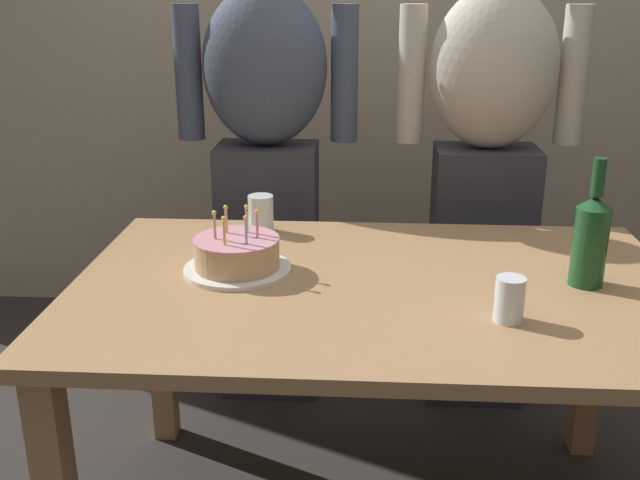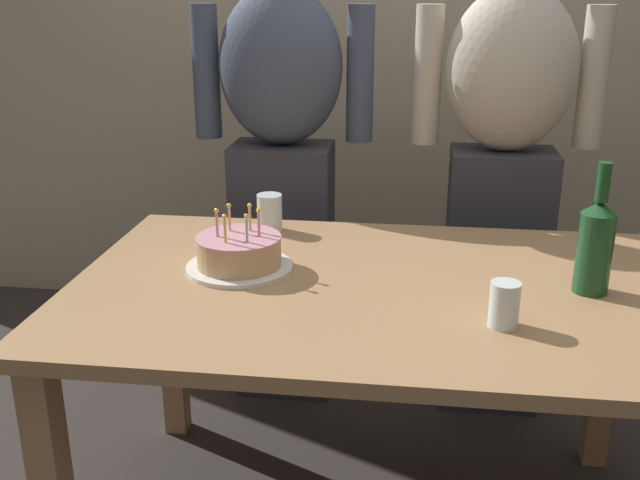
# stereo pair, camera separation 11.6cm
# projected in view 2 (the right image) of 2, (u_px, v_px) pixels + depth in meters

# --- Properties ---
(back_wall) EXTENTS (5.20, 0.10, 2.60)m
(back_wall) POSITION_uv_depth(u_px,v_px,m) (401.00, 18.00, 3.07)
(back_wall) COLOR tan
(back_wall) RESTS_ON ground_plane
(dining_table) EXTENTS (1.50, 0.96, 0.74)m
(dining_table) POSITION_uv_depth(u_px,v_px,m) (375.00, 320.00, 1.83)
(dining_table) COLOR #A37A51
(dining_table) RESTS_ON ground_plane
(birthday_cake) EXTENTS (0.27, 0.27, 0.16)m
(birthday_cake) POSITION_uv_depth(u_px,v_px,m) (239.00, 254.00, 1.88)
(birthday_cake) COLOR white
(birthday_cake) RESTS_ON dining_table
(water_glass_near) EXTENTS (0.07, 0.07, 0.11)m
(water_glass_near) POSITION_uv_depth(u_px,v_px,m) (270.00, 213.00, 2.17)
(water_glass_near) COLOR silver
(water_glass_near) RESTS_ON dining_table
(water_glass_far) EXTENTS (0.07, 0.07, 0.10)m
(water_glass_far) POSITION_uv_depth(u_px,v_px,m) (504.00, 305.00, 1.56)
(water_glass_far) COLOR silver
(water_glass_far) RESTS_ON dining_table
(wine_bottle) EXTENTS (0.08, 0.08, 0.31)m
(wine_bottle) POSITION_uv_depth(u_px,v_px,m) (595.00, 244.00, 1.71)
(wine_bottle) COLOR #194723
(wine_bottle) RESTS_ON dining_table
(person_man_bearded) EXTENTS (0.61, 0.27, 1.66)m
(person_man_bearded) POSITION_uv_depth(u_px,v_px,m) (282.00, 158.00, 2.51)
(person_man_bearded) COLOR #33333D
(person_man_bearded) RESTS_ON ground_plane
(person_woman_cardigan) EXTENTS (0.61, 0.27, 1.66)m
(person_woman_cardigan) POSITION_uv_depth(u_px,v_px,m) (503.00, 164.00, 2.41)
(person_woman_cardigan) COLOR #33333D
(person_woman_cardigan) RESTS_ON ground_plane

